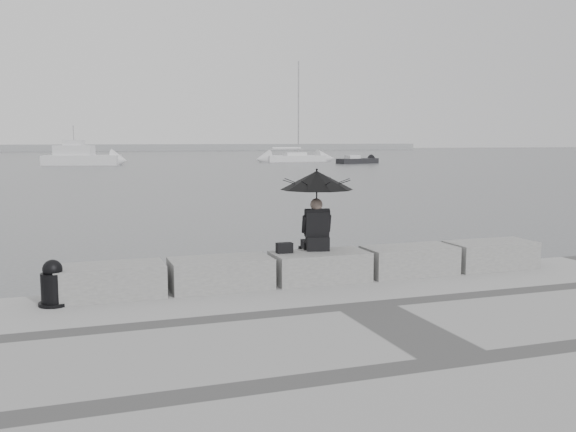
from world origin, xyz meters
name	(u,v)px	position (x,y,z in m)	size (l,w,h in m)	color
ground	(310,304)	(0.00, 0.00, 0.00)	(360.00, 360.00, 0.00)	#494C4F
stone_block_far_left	(110,281)	(-3.40, -0.45, 0.75)	(1.60, 0.80, 0.50)	slate
stone_block_left	(221,274)	(-1.70, -0.45, 0.75)	(1.60, 0.80, 0.50)	slate
stone_block_centre	(320,267)	(0.00, -0.45, 0.75)	(1.60, 0.80, 0.50)	slate
stone_block_right	(409,261)	(1.70, -0.45, 0.75)	(1.60, 0.80, 0.50)	slate
stone_block_far_right	(490,255)	(3.40, -0.45, 0.75)	(1.60, 0.80, 0.50)	slate
seated_person	(317,190)	(0.02, -0.24, 2.02)	(1.24, 1.24, 1.39)	black
bag	(284,248)	(-0.59, -0.33, 1.09)	(0.26, 0.15, 0.17)	black
mooring_bollard	(53,287)	(-4.20, -0.70, 0.79)	(0.43, 0.43, 0.68)	black
distant_landmass	(47,148)	(-8.14, 154.51, 0.90)	(180.00, 8.00, 2.80)	gray
sailboat_right	(295,158)	(24.06, 68.14, 0.52)	(7.96, 2.80, 12.90)	silver
motor_cruiser	(82,157)	(-2.29, 65.45, 0.89)	(8.76, 5.09, 4.50)	silver
small_motorboat	(357,161)	(28.97, 59.63, 0.32)	(5.50, 2.78, 1.10)	black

